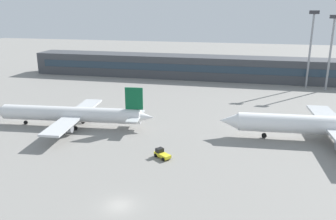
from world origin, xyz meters
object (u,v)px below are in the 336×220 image
object	(u,v)px
airplane_near	(70,114)
airplane_mid	(329,126)
baggage_tug_yellow	(162,154)
floodlight_tower_west	(331,48)
floodlight_tower_east	(311,44)

from	to	relation	value
airplane_near	airplane_mid	size ratio (longest dim) A/B	0.87
airplane_mid	baggage_tug_yellow	world-z (taller)	airplane_mid
floodlight_tower_west	airplane_near	bearing A→B (deg)	-141.44
airplane_mid	baggage_tug_yellow	bearing A→B (deg)	-153.90
floodlight_tower_east	airplane_near	bearing A→B (deg)	-137.51
airplane_near	floodlight_tower_east	distance (m)	85.72
airplane_near	floodlight_tower_west	size ratio (longest dim) A/B	1.62
airplane_near	airplane_mid	distance (m)	59.54
airplane_near	floodlight_tower_west	world-z (taller)	floodlight_tower_west
floodlight_tower_west	airplane_mid	bearing A→B (deg)	-100.21
airplane_mid	airplane_near	bearing A→B (deg)	-176.77
airplane_mid	baggage_tug_yellow	xyz separation A→B (m)	(-33.33, -16.33, -2.78)
baggage_tug_yellow	floodlight_tower_east	xyz separation A→B (m)	(36.43, 70.28, 14.66)
baggage_tug_yellow	floodlight_tower_west	size ratio (longest dim) A/B	0.15
baggage_tug_yellow	floodlight_tower_west	bearing A→B (deg)	57.84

